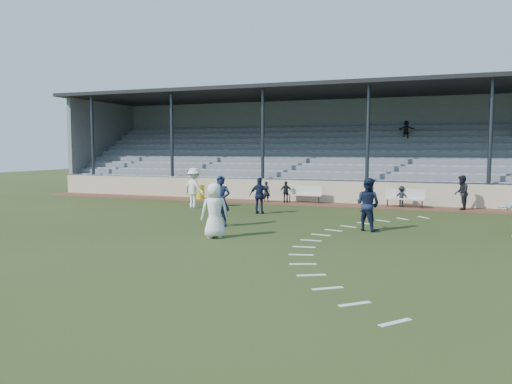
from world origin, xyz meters
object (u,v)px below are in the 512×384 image
(player_white_lead, at_px, (214,210))
(official, at_px, (461,193))
(bench_left, at_px, (305,192))
(bench_right, at_px, (405,196))
(player_navy_lead, at_px, (221,201))
(football, at_px, (211,227))
(trash_bin, at_px, (200,192))

(player_white_lead, relative_size, official, 1.11)
(bench_left, bearing_deg, official, 1.61)
(bench_right, bearing_deg, player_white_lead, -111.13)
(player_white_lead, bearing_deg, bench_right, -146.73)
(player_navy_lead, bearing_deg, bench_right, 45.37)
(player_navy_lead, bearing_deg, football, -97.57)
(player_white_lead, height_order, player_navy_lead, player_navy_lead)
(trash_bin, xyz_separation_m, official, (14.29, -0.29, 0.43))
(player_navy_lead, relative_size, official, 1.17)
(football, relative_size, player_white_lead, 0.11)
(football, relative_size, player_navy_lead, 0.10)
(trash_bin, height_order, football, trash_bin)
(bench_right, relative_size, football, 9.86)
(bench_right, relative_size, trash_bin, 2.46)
(bench_left, relative_size, official, 1.21)
(trash_bin, distance_m, player_white_lead, 12.96)
(bench_left, xyz_separation_m, player_white_lead, (-0.06, -11.52, 0.35))
(player_navy_lead, xyz_separation_m, official, (8.85, 8.69, -0.12))
(official, bearing_deg, trash_bin, -85.29)
(trash_bin, height_order, player_white_lead, player_white_lead)
(bench_left, relative_size, player_navy_lead, 1.04)
(bench_right, height_order, player_navy_lead, player_navy_lead)
(bench_left, distance_m, trash_bin, 6.33)
(player_white_lead, distance_m, official, 13.65)
(trash_bin, height_order, player_navy_lead, player_navy_lead)
(football, relative_size, official, 0.12)
(bench_left, height_order, player_navy_lead, player_navy_lead)
(bench_right, xyz_separation_m, football, (-6.18, -9.75, -0.48))
(player_white_lead, bearing_deg, official, -156.92)
(player_white_lead, bearing_deg, trash_bin, -91.94)
(football, height_order, official, official)
(player_white_lead, xyz_separation_m, official, (8.03, 11.04, -0.07))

